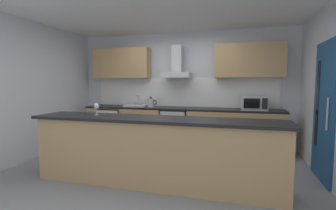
% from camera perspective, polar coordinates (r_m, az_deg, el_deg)
% --- Properties ---
extents(ground, '(5.96, 4.66, 0.02)m').
position_cam_1_polar(ground, '(4.22, -2.34, -15.04)').
color(ground, gray).
extents(ceiling, '(5.96, 4.66, 0.02)m').
position_cam_1_polar(ceiling, '(4.13, -2.49, 21.49)').
color(ceiling, white).
extents(wall_back, '(5.96, 0.12, 2.60)m').
position_cam_1_polar(wall_back, '(5.79, 3.45, 3.68)').
color(wall_back, silver).
rests_on(wall_back, ground).
extents(wall_left, '(0.12, 4.66, 2.60)m').
position_cam_1_polar(wall_left, '(5.34, -29.32, 2.91)').
color(wall_left, silver).
rests_on(wall_left, ground).
extents(backsplash_tile, '(4.21, 0.02, 0.66)m').
position_cam_1_polar(backsplash_tile, '(5.72, 3.29, 2.96)').
color(backsplash_tile, white).
extents(counter_back, '(4.36, 0.60, 0.90)m').
position_cam_1_polar(counter_back, '(5.51, 2.55, -5.28)').
color(counter_back, tan).
rests_on(counter_back, ground).
extents(counter_island, '(3.59, 0.64, 0.96)m').
position_cam_1_polar(counter_island, '(3.53, -3.23, -10.67)').
color(counter_island, tan).
rests_on(counter_island, ground).
extents(upper_cabinets, '(4.30, 0.32, 0.70)m').
position_cam_1_polar(upper_cabinets, '(5.59, 2.97, 9.89)').
color(upper_cabinets, tan).
extents(side_door, '(0.08, 0.85, 2.05)m').
position_cam_1_polar(side_door, '(4.26, 32.42, -1.32)').
color(side_door, navy).
rests_on(side_door, ground).
extents(oven, '(0.60, 0.62, 0.80)m').
position_cam_1_polar(oven, '(5.50, 1.75, -5.19)').
color(oven, slate).
rests_on(oven, ground).
extents(refrigerator, '(0.58, 0.60, 0.85)m').
position_cam_1_polar(refrigerator, '(6.06, -12.59, -4.69)').
color(refrigerator, white).
rests_on(refrigerator, ground).
extents(microwave, '(0.50, 0.38, 0.30)m').
position_cam_1_polar(microwave, '(5.25, 19.37, 0.52)').
color(microwave, '#B7BABC').
rests_on(microwave, counter_back).
extents(sink, '(0.50, 0.40, 0.26)m').
position_cam_1_polar(sink, '(5.74, -7.26, -0.08)').
color(sink, silver).
rests_on(sink, counter_back).
extents(kettle, '(0.29, 0.15, 0.24)m').
position_cam_1_polar(kettle, '(5.56, -4.02, 0.58)').
color(kettle, '#B7BABC').
rests_on(kettle, counter_back).
extents(range_hood, '(0.62, 0.45, 0.72)m').
position_cam_1_polar(range_hood, '(5.55, 2.11, 8.66)').
color(range_hood, '#B7BABC').
extents(wine_glass, '(0.08, 0.08, 0.18)m').
position_cam_1_polar(wine_glass, '(3.88, -16.25, -0.42)').
color(wine_glass, silver).
rests_on(wine_glass, counter_island).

